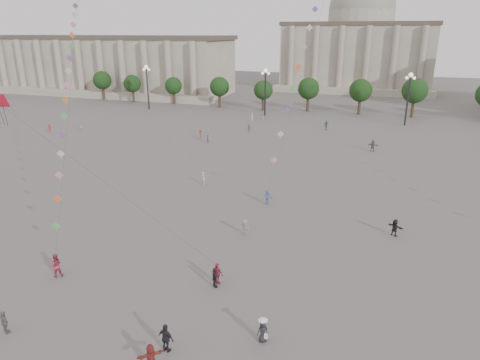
% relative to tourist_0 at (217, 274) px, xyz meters
% --- Properties ---
extents(ground, '(360.00, 360.00, 0.00)m').
position_rel_tourist_0_xyz_m(ground, '(-0.31, -3.00, -0.89)').
color(ground, '#5B5956').
rests_on(ground, ground).
extents(hall_west, '(84.00, 26.22, 17.20)m').
position_rel_tourist_0_xyz_m(hall_west, '(-75.31, 90.90, 7.54)').
color(hall_west, gray).
rests_on(hall_west, ground).
extents(hall_central, '(48.30, 34.30, 35.50)m').
position_rel_tourist_0_xyz_m(hall_central, '(-0.31, 126.22, 13.35)').
color(hall_central, gray).
rests_on(hall_central, ground).
extents(tree_row, '(137.12, 5.12, 8.00)m').
position_rel_tourist_0_xyz_m(tree_row, '(-0.31, 75.00, 4.51)').
color(tree_row, '#37281B').
rests_on(tree_row, ground).
extents(lamp_post_far_west, '(2.00, 0.90, 10.65)m').
position_rel_tourist_0_xyz_m(lamp_post_far_west, '(-45.31, 67.00, 6.47)').
color(lamp_post_far_west, '#262628').
rests_on(lamp_post_far_west, ground).
extents(lamp_post_mid_west, '(2.00, 0.90, 10.65)m').
position_rel_tourist_0_xyz_m(lamp_post_mid_west, '(-15.31, 67.00, 6.47)').
color(lamp_post_mid_west, '#262628').
rests_on(lamp_post_mid_west, ground).
extents(lamp_post_mid_east, '(2.00, 0.90, 10.65)m').
position_rel_tourist_0_xyz_m(lamp_post_mid_east, '(14.69, 67.00, 6.47)').
color(lamp_post_mid_east, '#262628').
rests_on(lamp_post_mid_east, ground).
extents(person_crowd_0, '(1.14, 0.94, 1.82)m').
position_rel_tourist_0_xyz_m(person_crowd_0, '(-0.09, 57.73, 0.03)').
color(person_crowd_0, '#355A78').
rests_on(person_crowd_0, ground).
extents(person_crowd_1, '(0.91, 0.86, 1.48)m').
position_rel_tourist_0_xyz_m(person_crowd_1, '(-45.20, 41.16, -0.15)').
color(person_crowd_1, '#BBBAB6').
rests_on(person_crowd_1, ground).
extents(person_crowd_2, '(0.77, 1.09, 1.55)m').
position_rel_tourist_0_xyz_m(person_crowd_2, '(-49.97, 38.03, -0.11)').
color(person_crowd_2, '#9A2A3B').
rests_on(person_crowd_2, ground).
extents(person_crowd_3, '(1.59, 1.21, 1.68)m').
position_rel_tourist_0_xyz_m(person_crowd_3, '(12.83, 13.10, -0.05)').
color(person_crowd_3, black).
rests_on(person_crowd_3, ground).
extents(person_crowd_4, '(1.10, 1.40, 1.48)m').
position_rel_tourist_0_xyz_m(person_crowd_4, '(-14.55, 62.97, -0.14)').
color(person_crowd_4, silver).
rests_on(person_crowd_4, ground).
extents(person_crowd_6, '(1.08, 0.74, 1.55)m').
position_rel_tourist_0_xyz_m(person_crowd_6, '(-0.71, 8.68, -0.11)').
color(person_crowd_6, slate).
rests_on(person_crowd_6, ground).
extents(person_crowd_10, '(0.49, 0.66, 1.67)m').
position_rel_tourist_0_xyz_m(person_crowd_10, '(-16.44, 61.10, -0.05)').
color(person_crowd_10, silver).
rests_on(person_crowd_10, ground).
extents(person_crowd_12, '(1.77, 0.80, 1.84)m').
position_rel_tourist_0_xyz_m(person_crowd_12, '(9.39, 43.94, 0.03)').
color(person_crowd_12, '#5A5A5F').
rests_on(person_crowd_12, ground).
extents(person_crowd_13, '(0.72, 0.67, 1.65)m').
position_rel_tourist_0_xyz_m(person_crowd_13, '(-10.12, 20.43, -0.06)').
color(person_crowd_13, '#B4B4AF').
rests_on(person_crowd_13, ground).
extents(person_crowd_16, '(0.95, 0.49, 1.56)m').
position_rel_tourist_0_xyz_m(person_crowd_16, '(-13.83, 50.71, -0.11)').
color(person_crowd_16, slate).
rests_on(person_crowd_16, ground).
extents(person_crowd_17, '(0.90, 1.18, 1.62)m').
position_rel_tourist_0_xyz_m(person_crowd_17, '(-20.44, 42.75, -0.08)').
color(person_crowd_17, '#9E2C2B').
rests_on(person_crowd_17, ground).
extents(person_crowd_19, '(0.41, 0.58, 1.51)m').
position_rel_tourist_0_xyz_m(person_crowd_19, '(-17.97, 40.21, -0.13)').
color(person_crowd_19, navy).
rests_on(person_crowd_19, ground).
extents(tourist_0, '(1.12, 0.71, 1.77)m').
position_rel_tourist_0_xyz_m(tourist_0, '(0.00, 0.00, 0.00)').
color(tourist_0, '#9D2B3E').
rests_on(tourist_0, ground).
extents(tourist_1, '(0.89, 0.95, 1.57)m').
position_rel_tourist_0_xyz_m(tourist_1, '(-0.01, -0.50, -0.10)').
color(tourist_1, black).
rests_on(tourist_1, ground).
extents(tourist_2, '(1.46, 1.42, 1.67)m').
position_rel_tourist_0_xyz_m(tourist_2, '(-0.31, -9.41, -0.05)').
color(tourist_2, maroon).
rests_on(tourist_2, ground).
extents(tourist_3, '(1.02, 0.71, 1.60)m').
position_rel_tourist_0_xyz_m(tourist_3, '(-10.74, -9.73, -0.08)').
color(tourist_3, '#5E5E63').
rests_on(tourist_3, ground).
extents(tourist_4, '(1.19, 0.67, 1.91)m').
position_rel_tourist_0_xyz_m(tourist_4, '(-0.17, -7.85, 0.07)').
color(tourist_4, black).
rests_on(tourist_4, ground).
extents(kite_flyer_0, '(1.20, 1.17, 1.94)m').
position_rel_tourist_0_xyz_m(kite_flyer_0, '(-12.44, -3.15, 0.09)').
color(kite_flyer_0, '#9E2B43').
rests_on(kite_flyer_0, ground).
extents(kite_flyer_1, '(1.26, 1.20, 1.71)m').
position_rel_tourist_0_xyz_m(kite_flyer_1, '(-0.66, 16.69, -0.03)').
color(kite_flyer_1, '#384680').
rests_on(kite_flyer_1, ground).
extents(hat_person, '(0.86, 0.82, 1.69)m').
position_rel_tourist_0_xyz_m(hat_person, '(5.09, -5.09, -0.08)').
color(hat_person, black).
rests_on(hat_person, ground).
extents(kite_train_west, '(26.82, 43.10, 61.57)m').
position_rel_tourist_0_xyz_m(kite_train_west, '(-26.44, 19.86, 18.83)').
color(kite_train_west, '#3F3F3F').
rests_on(kite_train_west, ground).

